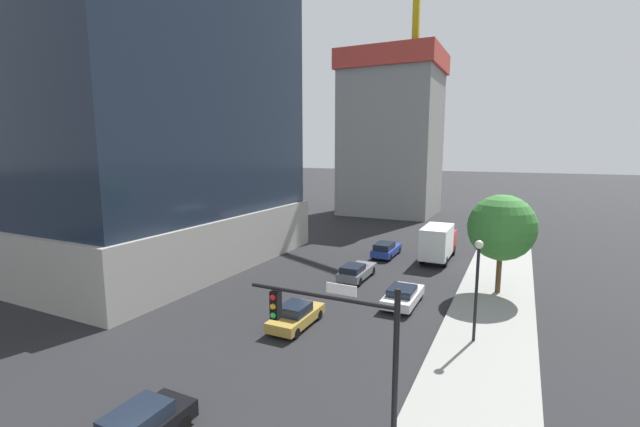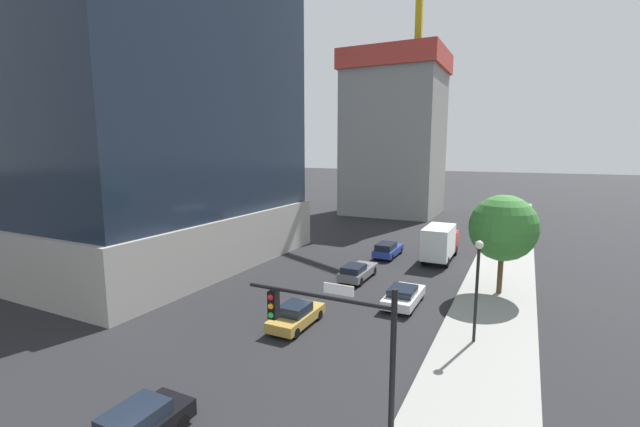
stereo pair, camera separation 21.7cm
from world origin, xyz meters
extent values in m
cube|color=gray|center=(8.00, 20.00, 0.07)|extent=(5.04, 120.00, 0.15)
cube|color=#9E9B93|center=(-21.23, 20.01, 2.38)|extent=(18.93, 25.10, 4.75)
cube|color=gray|center=(-10.02, 58.14, 12.57)|extent=(14.18, 12.55, 25.15)
cube|color=#C63D33|center=(-10.02, 58.14, 23.65)|extent=(15.03, 13.30, 3.00)
cube|color=gold|center=(-5.77, 54.38, 17.44)|extent=(0.90, 0.90, 34.88)
cylinder|color=black|center=(5.88, 4.72, 3.06)|extent=(0.20, 0.20, 5.81)
cylinder|color=black|center=(3.12, 4.72, 5.30)|extent=(5.52, 0.14, 0.14)
cube|color=black|center=(1.35, 4.72, 4.68)|extent=(0.32, 0.36, 1.05)
sphere|color=red|center=(1.35, 4.53, 5.02)|extent=(0.22, 0.22, 0.22)
sphere|color=orange|center=(1.35, 4.53, 4.68)|extent=(0.22, 0.22, 0.22)
sphere|color=green|center=(1.35, 4.53, 4.34)|extent=(0.22, 0.22, 0.22)
cube|color=white|center=(3.95, 4.72, 5.65)|extent=(1.10, 0.04, 0.36)
cylinder|color=black|center=(7.40, 14.88, 2.70)|extent=(0.16, 0.16, 5.10)
sphere|color=silver|center=(7.40, 14.88, 5.43)|extent=(0.44, 0.44, 0.44)
cylinder|color=brown|center=(8.12, 23.77, 1.64)|extent=(0.36, 0.36, 2.98)
sphere|color=#387F33|center=(8.12, 23.77, 4.88)|extent=(4.65, 4.65, 4.65)
cube|color=#AD8938|center=(-2.23, 12.65, 0.54)|extent=(1.73, 4.24, 0.58)
cube|color=#19212D|center=(-2.23, 12.50, 1.12)|extent=(1.46, 1.82, 0.57)
cylinder|color=black|center=(-2.99, 14.10, 0.30)|extent=(0.22, 0.61, 0.61)
cylinder|color=black|center=(-1.46, 14.10, 0.30)|extent=(0.22, 0.61, 0.61)
cylinder|color=black|center=(-2.99, 11.21, 0.30)|extent=(0.22, 0.61, 0.61)
cylinder|color=black|center=(-1.46, 11.21, 0.30)|extent=(0.22, 0.61, 0.61)
cube|color=silver|center=(2.54, 18.77, 0.57)|extent=(1.92, 4.42, 0.57)
cube|color=#19212D|center=(2.54, 18.42, 1.09)|extent=(1.61, 2.05, 0.47)
cylinder|color=black|center=(1.69, 20.27, 0.33)|extent=(0.22, 0.66, 0.66)
cylinder|color=black|center=(3.38, 20.27, 0.33)|extent=(0.22, 0.66, 0.66)
cylinder|color=black|center=(1.69, 17.27, 0.33)|extent=(0.22, 0.66, 0.66)
cylinder|color=black|center=(3.38, 17.27, 0.33)|extent=(0.22, 0.66, 0.66)
cube|color=#233D9E|center=(-2.23, 30.73, 0.58)|extent=(1.82, 4.57, 0.62)
cube|color=#19212D|center=(-2.23, 29.92, 1.18)|extent=(1.53, 2.37, 0.58)
cylinder|color=black|center=(-3.03, 32.29, 0.32)|extent=(0.22, 0.65, 0.65)
cylinder|color=black|center=(-1.43, 32.29, 0.32)|extent=(0.22, 0.65, 0.65)
cylinder|color=black|center=(-3.03, 29.18, 0.32)|extent=(0.22, 0.65, 0.65)
cylinder|color=black|center=(-1.43, 29.18, 0.32)|extent=(0.22, 0.65, 0.65)
cube|color=slate|center=(-2.23, 22.70, 0.59)|extent=(1.75, 4.64, 0.60)
cube|color=#19212D|center=(-2.23, 21.68, 1.14)|extent=(1.47, 1.98, 0.49)
cylinder|color=black|center=(-3.00, 24.28, 0.34)|extent=(0.22, 0.69, 0.69)
cylinder|color=black|center=(-1.45, 24.28, 0.34)|extent=(0.22, 0.69, 0.69)
cylinder|color=black|center=(-3.00, 21.12, 0.34)|extent=(0.22, 0.69, 0.69)
cylinder|color=black|center=(-1.45, 21.12, 0.34)|extent=(0.22, 0.69, 0.69)
cube|color=#19212D|center=(-2.23, 1.34, 1.20)|extent=(1.48, 2.14, 0.52)
cylinder|color=black|center=(-3.00, 2.67, 0.33)|extent=(0.22, 0.66, 0.66)
cylinder|color=black|center=(-1.45, 2.67, 0.33)|extent=(0.22, 0.66, 0.66)
cube|color=#B21E1E|center=(2.54, 34.07, 1.48)|extent=(2.30, 1.93, 1.82)
cube|color=white|center=(2.54, 30.55, 1.96)|extent=(2.30, 4.81, 2.78)
cylinder|color=black|center=(1.53, 34.07, 0.47)|extent=(0.30, 0.94, 0.94)
cylinder|color=black|center=(3.55, 34.07, 0.47)|extent=(0.30, 0.94, 0.94)
cylinder|color=black|center=(1.53, 29.34, 0.47)|extent=(0.30, 0.94, 0.94)
cylinder|color=black|center=(3.55, 29.34, 0.47)|extent=(0.30, 0.94, 0.94)
camera|label=1|loc=(9.17, -7.71, 10.31)|focal=23.45mm
camera|label=2|loc=(9.36, -7.62, 10.31)|focal=23.45mm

